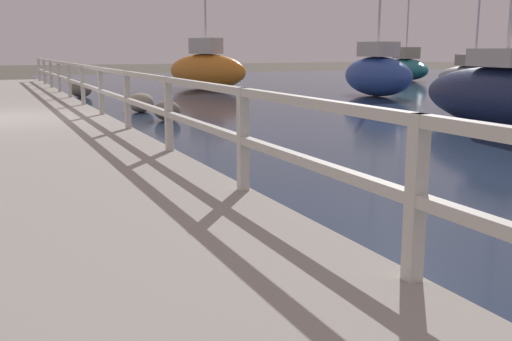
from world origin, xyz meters
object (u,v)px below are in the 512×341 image
sailboat_blue (377,73)px  sailboat_gray (474,75)px  sailboat_navy (504,96)px  sailboat_orange (206,69)px  sailboat_teal (406,67)px

sailboat_blue → sailboat_gray: size_ratio=1.30×
sailboat_gray → sailboat_navy: size_ratio=0.94×
sailboat_orange → sailboat_teal: size_ratio=1.00×
sailboat_orange → sailboat_teal: same height
sailboat_gray → sailboat_teal: size_ratio=0.72×
sailboat_orange → sailboat_gray: bearing=-47.7°
sailboat_teal → sailboat_orange: bearing=-149.9°
sailboat_orange → sailboat_navy: sailboat_orange is taller
sailboat_orange → sailboat_blue: bearing=-79.6°
sailboat_gray → sailboat_teal: bearing=55.8°
sailboat_navy → sailboat_orange: bearing=104.4°
sailboat_navy → sailboat_blue: bearing=80.7°
sailboat_blue → sailboat_teal: sailboat_teal is taller
sailboat_blue → sailboat_teal: (8.84, 9.64, -0.10)m
sailboat_blue → sailboat_gray: (6.38, 1.70, -0.22)m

